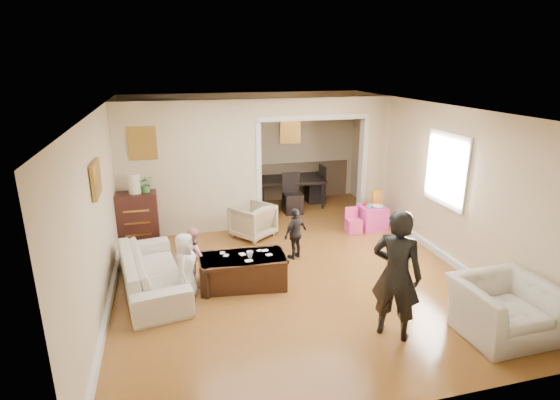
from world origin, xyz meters
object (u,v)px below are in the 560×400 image
object	(u,v)px
armchair_front	(503,308)
dining_table	(285,191)
adult_person	(396,275)
child_kneel_a	(186,266)
coffee_cup	(250,254)
play_table	(372,218)
child_kneel_b	(194,255)
dresser	(138,219)
coffee_table	(243,271)
sofa	(152,271)
child_toddler	(295,233)
armchair_back	(253,221)
cyan_cup	(370,206)
table_lamp	(134,184)

from	to	relation	value
armchair_front	dining_table	xyz separation A→B (m)	(-1.23, 5.74, -0.03)
adult_person	child_kneel_a	size ratio (longest dim) A/B	1.68
coffee_cup	play_table	distance (m)	3.37
child_kneel_b	armchair_front	bearing A→B (deg)	-136.13
dresser	child_kneel_b	xyz separation A→B (m)	(0.89, -1.74, -0.06)
child_kneel_a	child_kneel_b	size ratio (longest dim) A/B	1.11
child_kneel_a	coffee_table	bearing A→B (deg)	-62.94
dining_table	child_kneel_b	size ratio (longest dim) A/B	2.10
armchair_front	child_kneel_a	size ratio (longest dim) A/B	1.10
sofa	armchair_front	bearing A→B (deg)	-126.78
dining_table	child_toddler	size ratio (longest dim) A/B	2.06
dresser	child_toddler	bearing A→B (deg)	-25.96
armchair_back	cyan_cup	distance (m)	2.36
coffee_table	child_kneel_a	distance (m)	0.90
armchair_back	dining_table	xyz separation A→B (m)	(1.14, 1.80, 0.00)
armchair_back	table_lamp	xyz separation A→B (m)	(-2.12, 0.15, 0.86)
dresser	table_lamp	size ratio (longest dim) A/B	2.79
coffee_table	dresser	bearing A→B (deg)	128.04
cyan_cup	child_kneel_a	distance (m)	4.12
armchair_back	dresser	xyz separation A→B (m)	(-2.12, 0.15, 0.18)
play_table	cyan_cup	bearing A→B (deg)	-153.43
armchair_back	play_table	xyz separation A→B (m)	(2.44, -0.19, -0.09)
dresser	cyan_cup	world-z (taller)	dresser
armchair_front	dresser	world-z (taller)	dresser
child_kneel_a	dresser	bearing A→B (deg)	35.84
armchair_front	table_lamp	distance (m)	6.13
play_table	dining_table	xyz separation A→B (m)	(-1.30, 1.99, 0.09)
armchair_back	adult_person	distance (m)	3.80
armchair_back	coffee_cup	bearing A→B (deg)	41.21
armchair_back	table_lamp	world-z (taller)	table_lamp
armchair_front	sofa	bearing A→B (deg)	150.61
table_lamp	coffee_cup	size ratio (longest dim) A/B	3.55
child_toddler	dresser	bearing A→B (deg)	-58.91
dresser	adult_person	xyz separation A→B (m)	(3.17, -3.77, 0.33)
child_kneel_a	table_lamp	bearing A→B (deg)	35.84
sofa	armchair_back	world-z (taller)	armchair_back
cyan_cup	dining_table	world-z (taller)	dining_table
dresser	coffee_table	bearing A→B (deg)	-51.96
armchair_back	dresser	bearing A→B (deg)	-40.56
armchair_front	play_table	distance (m)	3.75
table_lamp	child_toddler	distance (m)	3.03
play_table	coffee_cup	bearing A→B (deg)	-148.68
child_kneel_b	coffee_table	bearing A→B (deg)	-126.15
table_lamp	dining_table	world-z (taller)	table_lamp
table_lamp	coffee_cup	distance (m)	2.77
adult_person	dresser	bearing A→B (deg)	-6.77
sofa	coffee_table	bearing A→B (deg)	-107.49
coffee_cup	adult_person	distance (m)	2.25
sofa	play_table	world-z (taller)	sofa
table_lamp	dining_table	distance (m)	3.75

